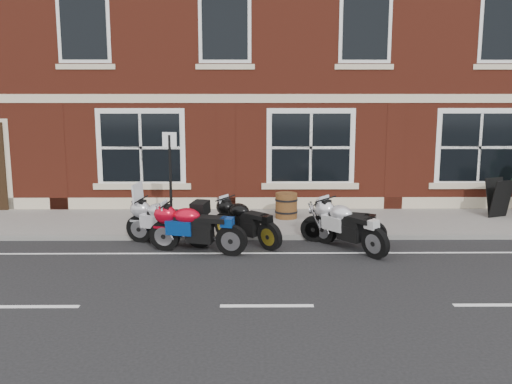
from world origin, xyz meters
TOP-DOWN VIEW (x-y plane):
  - ground at (0.00, 0.00)m, footprint 80.00×80.00m
  - sidewalk at (0.00, 3.00)m, footprint 30.00×3.00m
  - kerb at (0.00, 1.42)m, footprint 30.00×0.16m
  - pub_building at (0.00, 10.50)m, footprint 24.00×12.00m
  - moto_touring_silver at (-2.27, 1.00)m, footprint 2.17×0.88m
  - moto_sport_red at (-1.51, 0.29)m, footprint 2.27×0.77m
  - moto_sport_black at (-0.38, 1.03)m, footprint 1.64×1.64m
  - moto_sport_silver at (1.97, 0.47)m, footprint 1.48×1.94m
  - moto_naked_black at (1.90, 0.99)m, footprint 1.98×0.88m
  - a_board_sign at (6.71, 3.45)m, footprint 0.76×0.64m
  - barrel_planter at (0.72, 3.30)m, footprint 0.63×0.63m
  - parking_sign at (-2.24, 1.55)m, footprint 0.35×0.10m

SIDE VIEW (x-z plane):
  - ground at x=0.00m, z-range 0.00..0.00m
  - sidewalk at x=0.00m, z-range 0.00..0.12m
  - kerb at x=0.00m, z-range 0.00..0.12m
  - barrel_planter at x=0.72m, z-range 0.12..0.82m
  - moto_naked_black at x=1.90m, z-range 0.07..1.00m
  - moto_sport_black at x=-0.38m, z-range 0.07..1.05m
  - moto_sport_silver at x=1.97m, z-range 0.08..1.11m
  - moto_sport_red at x=-1.51m, z-range 0.08..1.12m
  - moto_touring_silver at x=-2.27m, z-range -0.14..1.34m
  - a_board_sign at x=6.71m, z-range 0.12..1.20m
  - parking_sign at x=-2.24m, z-range 0.32..2.83m
  - pub_building at x=0.00m, z-range 0.00..12.00m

